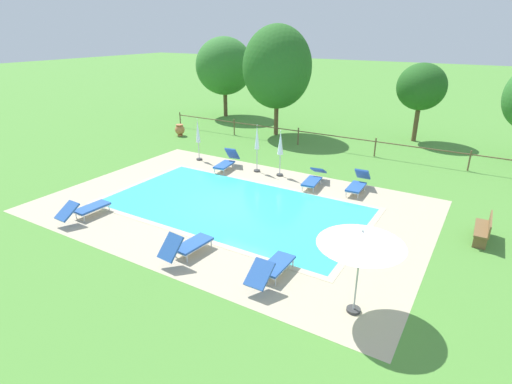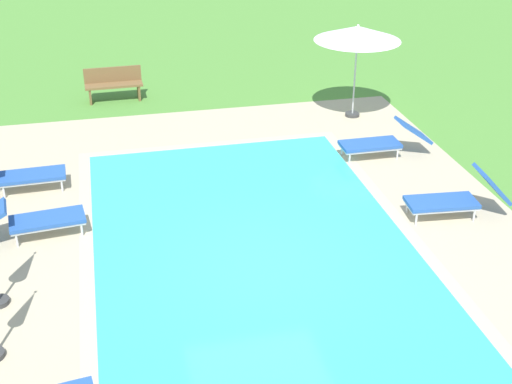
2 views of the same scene
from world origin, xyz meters
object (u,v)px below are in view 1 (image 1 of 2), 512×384
(terracotta_urn_near_fence, at_px, (180,130))
(tree_far_west, at_px, (224,66))
(sun_lounger_north_end, at_px, (85,209))
(tree_centre, at_px, (277,67))
(sun_lounger_south_mid, at_px, (272,267))
(patio_umbrella_closed_row_west, at_px, (198,134))
(patio_umbrella_closed_row_mid_west, at_px, (257,142))
(sun_lounger_south_near_corner, at_px, (358,183))
(wooden_bench_lawn_side, at_px, (484,228))
(patio_umbrella_closed_row_centre, at_px, (280,146))
(tree_east_mid, at_px, (421,87))
(patio_umbrella_open_foreground, at_px, (362,238))
(sun_lounger_north_mid, at_px, (187,245))
(sun_lounger_north_far, at_px, (314,178))
(sun_lounger_north_near_steps, at_px, (227,162))

(terracotta_urn_near_fence, bearing_deg, tree_far_west, 99.52)
(sun_lounger_north_end, xyz_separation_m, tree_centre, (0.01, 14.99, 3.97))
(sun_lounger_south_mid, bearing_deg, patio_umbrella_closed_row_west, 138.75)
(sun_lounger_south_mid, height_order, tree_centre, tree_centre)
(sun_lounger_north_end, distance_m, patio_umbrella_closed_row_mid_west, 8.42)
(patio_umbrella_closed_row_mid_west, distance_m, tree_far_west, 14.12)
(sun_lounger_south_near_corner, relative_size, wooden_bench_lawn_side, 1.30)
(patio_umbrella_closed_row_mid_west, bearing_deg, sun_lounger_north_end, -109.71)
(patio_umbrella_closed_row_centre, bearing_deg, sun_lounger_north_end, -117.34)
(patio_umbrella_closed_row_centre, height_order, tree_far_west, tree_far_west)
(tree_centre, relative_size, tree_east_mid, 1.46)
(patio_umbrella_open_foreground, relative_size, patio_umbrella_closed_row_centre, 1.03)
(sun_lounger_north_mid, relative_size, terracotta_urn_near_fence, 2.56)
(sun_lounger_north_mid, distance_m, sun_lounger_south_near_corner, 8.51)
(terracotta_urn_near_fence, height_order, tree_east_mid, tree_east_mid)
(patio_umbrella_closed_row_centre, bearing_deg, sun_lounger_north_far, -11.22)
(sun_lounger_south_near_corner, height_order, sun_lounger_south_mid, sun_lounger_south_near_corner)
(tree_centre, bearing_deg, terracotta_urn_near_fence, -145.47)
(sun_lounger_north_near_steps, xyz_separation_m, patio_umbrella_closed_row_centre, (2.77, 0.51, 1.10))
(patio_umbrella_open_foreground, height_order, patio_umbrella_closed_row_west, patio_umbrella_open_foreground)
(patio_umbrella_closed_row_centre, bearing_deg, tree_centre, 119.82)
(sun_lounger_south_near_corner, distance_m, patio_umbrella_open_foreground, 8.46)
(terracotta_urn_near_fence, relative_size, tree_far_west, 0.13)
(sun_lounger_north_far, distance_m, sun_lounger_south_near_corner, 1.96)
(tree_centre, bearing_deg, tree_east_mid, 20.26)
(tree_centre, bearing_deg, patio_umbrella_closed_row_mid_west, -68.57)
(sun_lounger_north_near_steps, xyz_separation_m, sun_lounger_south_mid, (6.65, -7.25, -0.02))
(patio_umbrella_closed_row_west, distance_m, patio_umbrella_closed_row_centre, 4.92)
(sun_lounger_north_far, xyz_separation_m, patio_umbrella_open_foreground, (4.40, -7.57, 1.74))
(patio_umbrella_open_foreground, relative_size, tree_east_mid, 0.49)
(sun_lounger_north_end, height_order, patio_umbrella_closed_row_centre, patio_umbrella_closed_row_centre)
(sun_lounger_north_mid, height_order, sun_lounger_south_near_corner, sun_lounger_north_mid)
(patio_umbrella_closed_row_west, bearing_deg, sun_lounger_south_mid, -41.25)
(sun_lounger_north_near_steps, bearing_deg, tree_east_mid, 56.74)
(patio_umbrella_closed_row_mid_west, xyz_separation_m, tree_far_west, (-9.23, 10.41, 2.36))
(sun_lounger_south_mid, relative_size, terracotta_urn_near_fence, 2.65)
(sun_lounger_north_far, height_order, tree_east_mid, tree_east_mid)
(sun_lounger_north_far, relative_size, wooden_bench_lawn_side, 1.40)
(patio_umbrella_closed_row_west, bearing_deg, patio_umbrella_closed_row_centre, 0.48)
(tree_east_mid, bearing_deg, wooden_bench_lawn_side, -69.34)
(patio_umbrella_closed_row_mid_west, xyz_separation_m, patio_umbrella_closed_row_centre, (1.27, 0.04, -0.03))
(sun_lounger_south_mid, bearing_deg, patio_umbrella_closed_row_centre, 116.54)
(sun_lounger_south_mid, bearing_deg, sun_lounger_north_end, -179.00)
(patio_umbrella_closed_row_west, bearing_deg, wooden_bench_lawn_side, -8.74)
(patio_umbrella_open_foreground, relative_size, patio_umbrella_closed_row_west, 1.02)
(tree_far_west, bearing_deg, terracotta_urn_near_fence, -80.48)
(sun_lounger_south_near_corner, bearing_deg, tree_east_mid, 88.05)
(patio_umbrella_closed_row_mid_west, height_order, tree_far_west, tree_far_west)
(sun_lounger_north_near_steps, distance_m, sun_lounger_north_mid, 8.44)
(sun_lounger_north_near_steps, height_order, patio_umbrella_closed_row_mid_west, patio_umbrella_closed_row_mid_west)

